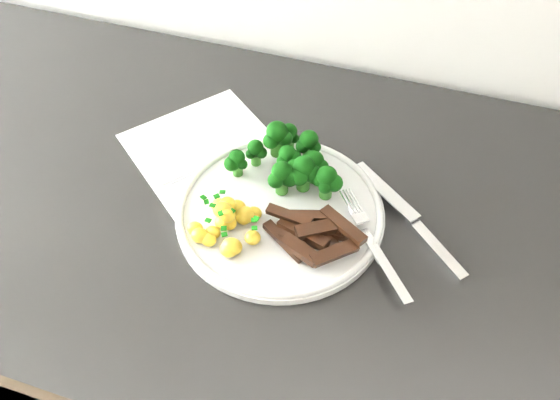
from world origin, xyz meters
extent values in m
cube|color=black|center=(0.04, 1.67, 0.47)|extent=(2.52, 0.63, 0.94)
cube|color=white|center=(-0.11, 1.71, 0.95)|extent=(0.33, 0.32, 0.00)
cube|color=slate|center=(-0.05, 1.76, 0.95)|extent=(0.08, 0.10, 0.00)
cube|color=slate|center=(-0.06, 1.75, 0.95)|extent=(0.08, 0.10, 0.00)
cube|color=slate|center=(-0.08, 1.73, 0.95)|extent=(0.08, 0.10, 0.00)
cube|color=slate|center=(-0.09, 1.72, 0.95)|extent=(0.07, 0.09, 0.00)
cube|color=slate|center=(-0.11, 1.71, 0.95)|extent=(0.07, 0.09, 0.00)
cube|color=slate|center=(-0.13, 1.70, 0.95)|extent=(0.07, 0.08, 0.00)
cube|color=slate|center=(-0.14, 1.68, 0.95)|extent=(0.07, 0.08, 0.00)
cylinder|color=silver|center=(0.00, 1.65, 0.95)|extent=(0.27, 0.27, 0.01)
torus|color=silver|center=(0.00, 1.65, 0.95)|extent=(0.27, 0.27, 0.01)
cylinder|color=#27611B|center=(-0.01, 1.71, 0.97)|extent=(0.01, 0.01, 0.02)
sphere|color=black|center=(0.00, 1.71, 0.99)|extent=(0.02, 0.02, 0.02)
sphere|color=black|center=(-0.02, 1.72, 0.99)|extent=(0.02, 0.02, 0.02)
sphere|color=black|center=(-0.02, 1.70, 0.99)|extent=(0.02, 0.02, 0.02)
sphere|color=black|center=(-0.01, 1.71, 1.00)|extent=(0.02, 0.02, 0.02)
cylinder|color=#27611B|center=(0.02, 1.71, 0.97)|extent=(0.02, 0.02, 0.02)
sphere|color=black|center=(0.03, 1.71, 0.98)|extent=(0.02, 0.02, 0.02)
sphere|color=black|center=(0.02, 1.72, 0.98)|extent=(0.02, 0.02, 0.02)
sphere|color=black|center=(0.02, 1.70, 0.98)|extent=(0.02, 0.02, 0.02)
sphere|color=black|center=(0.02, 1.71, 0.99)|extent=(0.03, 0.03, 0.03)
cylinder|color=#27611B|center=(-0.06, 1.72, 0.96)|extent=(0.01, 0.01, 0.02)
sphere|color=black|center=(-0.05, 1.72, 0.98)|extent=(0.02, 0.02, 0.02)
sphere|color=black|center=(-0.06, 1.73, 0.98)|extent=(0.01, 0.01, 0.01)
sphere|color=black|center=(-0.07, 1.71, 0.98)|extent=(0.01, 0.01, 0.01)
sphere|color=black|center=(-0.06, 1.72, 0.99)|extent=(0.02, 0.02, 0.02)
cylinder|color=#27611B|center=(0.01, 1.74, 0.98)|extent=(0.02, 0.02, 0.02)
sphere|color=black|center=(0.02, 1.74, 0.99)|extent=(0.02, 0.02, 0.02)
sphere|color=black|center=(0.00, 1.75, 0.99)|extent=(0.02, 0.02, 0.02)
sphere|color=black|center=(0.00, 1.73, 0.99)|extent=(0.02, 0.02, 0.02)
sphere|color=black|center=(0.01, 1.74, 1.00)|extent=(0.03, 0.03, 0.03)
cylinder|color=#27611B|center=(-0.04, 1.74, 0.98)|extent=(0.02, 0.02, 0.02)
sphere|color=black|center=(-0.03, 1.74, 1.00)|extent=(0.02, 0.02, 0.02)
sphere|color=black|center=(-0.04, 1.75, 1.00)|extent=(0.02, 0.02, 0.02)
sphere|color=black|center=(-0.04, 1.73, 1.00)|extent=(0.02, 0.02, 0.02)
sphere|color=black|center=(-0.04, 1.74, 1.01)|extent=(0.03, 0.03, 0.03)
cylinder|color=#27611B|center=(0.05, 1.69, 0.97)|extent=(0.02, 0.02, 0.02)
sphere|color=black|center=(0.06, 1.69, 0.98)|extent=(0.02, 0.02, 0.02)
sphere|color=black|center=(0.05, 1.70, 0.98)|extent=(0.02, 0.02, 0.02)
sphere|color=black|center=(0.04, 1.69, 0.98)|extent=(0.02, 0.02, 0.02)
sphere|color=black|center=(0.05, 1.68, 0.98)|extent=(0.02, 0.02, 0.02)
sphere|color=black|center=(0.05, 1.69, 0.99)|extent=(0.03, 0.03, 0.03)
cylinder|color=#27611B|center=(-0.08, 1.69, 0.96)|extent=(0.01, 0.01, 0.02)
sphere|color=black|center=(-0.07, 1.69, 0.98)|extent=(0.01, 0.01, 0.01)
sphere|color=black|center=(-0.08, 1.70, 0.98)|extent=(0.01, 0.01, 0.01)
sphere|color=black|center=(-0.08, 1.69, 0.98)|extent=(0.02, 0.02, 0.02)
sphere|color=black|center=(-0.08, 1.69, 0.99)|extent=(0.02, 0.02, 0.02)
cylinder|color=#27611B|center=(-0.01, 1.68, 0.97)|extent=(0.02, 0.02, 0.02)
sphere|color=black|center=(0.00, 1.68, 0.99)|extent=(0.02, 0.02, 0.02)
sphere|color=black|center=(-0.02, 1.69, 0.98)|extent=(0.02, 0.02, 0.02)
sphere|color=black|center=(-0.02, 1.67, 0.98)|extent=(0.02, 0.02, 0.02)
sphere|color=black|center=(-0.01, 1.68, 0.99)|extent=(0.03, 0.03, 0.03)
cylinder|color=#27611B|center=(0.01, 1.70, 0.97)|extent=(0.02, 0.02, 0.02)
sphere|color=black|center=(0.02, 1.70, 0.99)|extent=(0.02, 0.02, 0.02)
sphere|color=black|center=(0.01, 1.71, 0.99)|extent=(0.02, 0.02, 0.02)
sphere|color=black|center=(0.00, 1.70, 0.99)|extent=(0.03, 0.03, 0.03)
sphere|color=black|center=(0.01, 1.69, 0.99)|extent=(0.02, 0.02, 0.02)
sphere|color=black|center=(0.01, 1.70, 1.00)|extent=(0.03, 0.03, 0.03)
cylinder|color=#27611B|center=(-0.03, 1.76, 0.96)|extent=(0.01, 0.01, 0.02)
sphere|color=black|center=(-0.02, 1.76, 0.98)|extent=(0.01, 0.01, 0.01)
sphere|color=black|center=(-0.03, 1.77, 0.98)|extent=(0.01, 0.01, 0.01)
sphere|color=black|center=(-0.04, 1.76, 0.98)|extent=(0.02, 0.02, 0.02)
sphere|color=black|center=(-0.03, 1.75, 0.98)|extent=(0.01, 0.01, 0.01)
sphere|color=black|center=(-0.03, 1.76, 0.99)|extent=(0.02, 0.02, 0.02)
ellipsoid|color=gold|center=(-0.06, 1.60, 0.96)|extent=(0.02, 0.02, 0.02)
ellipsoid|color=gold|center=(-0.09, 1.58, 0.96)|extent=(0.02, 0.02, 0.02)
ellipsoid|color=gold|center=(-0.07, 1.63, 0.96)|extent=(0.02, 0.02, 0.02)
ellipsoid|color=gold|center=(-0.08, 1.57, 0.96)|extent=(0.02, 0.02, 0.02)
ellipsoid|color=gold|center=(-0.06, 1.60, 0.96)|extent=(0.02, 0.02, 0.02)
ellipsoid|color=gold|center=(-0.04, 1.57, 0.96)|extent=(0.02, 0.02, 0.02)
ellipsoid|color=gold|center=(-0.08, 1.63, 0.96)|extent=(0.02, 0.02, 0.02)
ellipsoid|color=gold|center=(-0.07, 1.57, 0.96)|extent=(0.02, 0.02, 0.02)
ellipsoid|color=gold|center=(-0.04, 1.62, 0.96)|extent=(0.02, 0.02, 0.02)
ellipsoid|color=gold|center=(-0.02, 1.59, 0.96)|extent=(0.02, 0.02, 0.02)
ellipsoid|color=gold|center=(-0.06, 1.61, 0.98)|extent=(0.02, 0.02, 0.02)
ellipsoid|color=gold|center=(-0.06, 1.62, 0.98)|extent=(0.02, 0.02, 0.02)
ellipsoid|color=gold|center=(-0.03, 1.63, 0.96)|extent=(0.02, 0.02, 0.02)
ellipsoid|color=gold|center=(-0.06, 1.60, 0.98)|extent=(0.02, 0.02, 0.02)
ellipsoid|color=gold|center=(-0.07, 1.58, 0.96)|extent=(0.02, 0.02, 0.02)
ellipsoid|color=gold|center=(-0.07, 1.62, 0.96)|extent=(0.02, 0.02, 0.02)
ellipsoid|color=gold|center=(-0.04, 1.62, 0.96)|extent=(0.02, 0.02, 0.02)
ellipsoid|color=gold|center=(-0.05, 1.63, 0.96)|extent=(0.02, 0.02, 0.02)
ellipsoid|color=gold|center=(-0.04, 1.57, 0.96)|extent=(0.02, 0.02, 0.02)
ellipsoid|color=gold|center=(-0.04, 1.57, 0.96)|extent=(0.03, 0.02, 0.02)
cube|color=#0C5D0B|center=(-0.09, 1.61, 0.99)|extent=(0.01, 0.01, 0.00)
cube|color=#0C5D0B|center=(-0.02, 1.60, 0.98)|extent=(0.01, 0.01, 0.00)
cube|color=#0C5D0B|center=(-0.05, 1.60, 0.98)|extent=(0.01, 0.01, 0.00)
cube|color=#0C5D0B|center=(-0.05, 1.57, 0.98)|extent=(0.01, 0.01, 0.00)
cube|color=#0C5D0B|center=(-0.08, 1.60, 0.99)|extent=(0.01, 0.01, 0.00)
cube|color=#0C5D0B|center=(-0.07, 1.63, 0.99)|extent=(0.01, 0.01, 0.00)
cube|color=#0C5D0B|center=(-0.07, 1.58, 0.99)|extent=(0.01, 0.01, 0.00)
cube|color=#0C5D0B|center=(-0.02, 1.60, 0.99)|extent=(0.01, 0.01, 0.00)
cube|color=#0C5D0B|center=(-0.05, 1.61, 0.99)|extent=(0.01, 0.01, 0.00)
cube|color=#0C5D0B|center=(-0.02, 1.59, 0.98)|extent=(0.01, 0.01, 0.00)
cube|color=#0C5D0B|center=(-0.09, 1.61, 0.99)|extent=(0.01, 0.01, 0.00)
cube|color=#0C5D0B|center=(-0.06, 1.59, 0.99)|extent=(0.01, 0.01, 0.00)
cube|color=#0C5D0B|center=(-0.08, 1.62, 0.99)|extent=(0.01, 0.01, 0.00)
cube|color=#0C5D0B|center=(-0.05, 1.58, 0.98)|extent=(0.01, 0.01, 0.00)
cube|color=black|center=(0.02, 1.60, 0.96)|extent=(0.07, 0.05, 0.01)
cube|color=black|center=(0.04, 1.64, 0.96)|extent=(0.05, 0.03, 0.02)
cube|color=black|center=(0.04, 1.61, 0.96)|extent=(0.06, 0.01, 0.01)
cube|color=black|center=(0.05, 1.63, 0.96)|extent=(0.06, 0.02, 0.01)
cube|color=black|center=(0.05, 1.64, 0.96)|extent=(0.06, 0.04, 0.01)
cube|color=black|center=(0.06, 1.62, 0.96)|extent=(0.07, 0.04, 0.01)
cube|color=black|center=(0.06, 1.63, 0.96)|extent=(0.07, 0.03, 0.02)
cube|color=black|center=(0.04, 1.62, 0.97)|extent=(0.07, 0.04, 0.01)
cube|color=black|center=(0.04, 1.64, 0.97)|extent=(0.06, 0.03, 0.01)
cube|color=black|center=(0.04, 1.59, 0.97)|extent=(0.05, 0.04, 0.01)
cube|color=black|center=(0.05, 1.62, 0.97)|extent=(0.05, 0.04, 0.02)
cube|color=black|center=(0.08, 1.60, 0.97)|extent=(0.06, 0.06, 0.01)
cube|color=black|center=(0.02, 1.63, 0.97)|extent=(0.06, 0.02, 0.01)
cube|color=black|center=(0.08, 1.64, 0.97)|extent=(0.07, 0.05, 0.01)
cube|color=silver|center=(0.14, 1.60, 0.96)|extent=(0.08, 0.10, 0.02)
cube|color=silver|center=(0.10, 1.66, 0.96)|extent=(0.03, 0.03, 0.01)
cylinder|color=silver|center=(0.09, 1.69, 0.97)|extent=(0.03, 0.03, 0.00)
cylinder|color=silver|center=(0.08, 1.68, 0.97)|extent=(0.03, 0.03, 0.00)
cylinder|color=silver|center=(0.08, 1.68, 0.97)|extent=(0.03, 0.03, 0.00)
cylinder|color=silver|center=(0.08, 1.68, 0.97)|extent=(0.03, 0.03, 0.00)
cube|color=silver|center=(0.12, 1.72, 0.96)|extent=(0.10, 0.09, 0.01)
cube|color=silver|center=(0.20, 1.65, 0.95)|extent=(0.09, 0.08, 0.02)
camera|label=1|loc=(0.15, 1.19, 1.53)|focal=37.64mm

